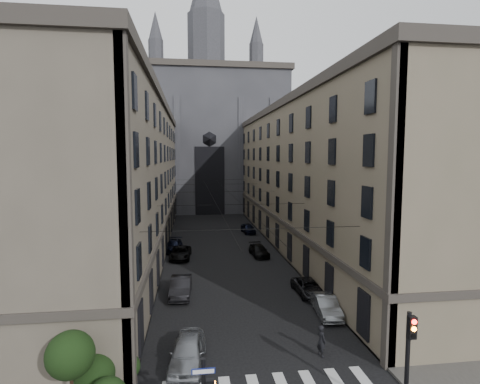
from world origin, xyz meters
name	(u,v)px	position (x,y,z in m)	size (l,w,h in m)	color
sidewalk_left	(140,249)	(-10.50, 36.00, 0.07)	(7.00, 80.00, 0.15)	#383533
sidewalk_right	(297,244)	(10.50, 36.00, 0.07)	(7.00, 80.00, 0.15)	#383533
building_left	(114,178)	(-13.44, 36.00, 9.34)	(13.60, 60.60, 18.85)	#534C40
building_right	(320,176)	(13.44, 36.00, 9.34)	(13.60, 60.60, 18.85)	brown
gothic_tower	(207,131)	(0.00, 74.96, 17.80)	(35.00, 23.00, 58.00)	#2D2D33
traffic_light_right	(409,354)	(5.60, 1.92, 3.29)	(0.34, 0.50, 5.20)	black
shrub_cluster	(92,371)	(-8.72, 5.01, 1.80)	(3.90, 4.40, 3.90)	black
tram_wires	(221,193)	(0.00, 35.63, 7.25)	(14.00, 60.00, 0.43)	black
car_left_near	(188,352)	(-4.20, 8.00, 0.82)	(1.95, 4.83, 1.65)	gray
car_left_midnear	(181,287)	(-4.87, 18.99, 0.81)	(1.70, 4.89, 1.61)	black
car_left_midfar	(180,253)	(-5.21, 30.96, 0.70)	(2.32, 5.03, 1.40)	black
car_left_far	(173,246)	(-6.20, 34.76, 0.68)	(1.90, 4.68, 1.36)	black
car_right_near	(326,306)	(6.20, 13.58, 0.73)	(1.54, 4.43, 1.46)	slate
car_right_midnear	(309,287)	(6.20, 17.85, 0.64)	(2.12, 4.60, 1.28)	black
car_right_midfar	(259,251)	(4.20, 30.93, 0.66)	(1.84, 4.53, 1.31)	black
car_right_far	(248,228)	(4.97, 44.53, 0.73)	(1.73, 4.31, 1.47)	black
pedestrian	(321,341)	(3.80, 8.00, 0.96)	(0.70, 0.46, 1.91)	black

